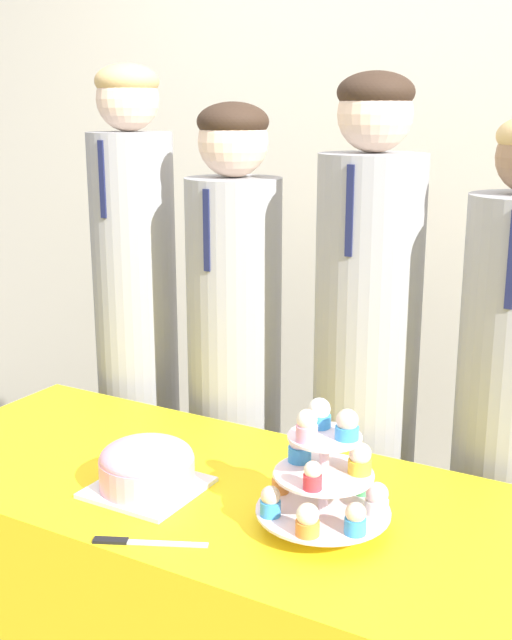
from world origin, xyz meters
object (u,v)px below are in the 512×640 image
student_0 (137,344)px  student_2 (365,394)px  round_cake (147,466)px  student_1 (235,380)px  cake_knife (131,542)px  student_3 (509,443)px  cupcake_stand (325,475)px

student_0 → student_2: student_0 is taller
round_cake → student_1: bearing=103.6°
cake_knife → student_2: 0.84m
student_2 → cake_knife: bearing=-100.4°
student_1 → student_2: student_2 is taller
cake_knife → student_0: (-0.62, 0.82, 0.10)m
student_0 → student_2: bearing=0.0°
student_1 → student_3: size_ratio=1.02×
cake_knife → cupcake_stand: 0.40m
student_2 → student_1: bearing=-180.0°
cake_knife → student_0: 1.03m
cupcake_stand → student_1: (-0.56, 0.58, -0.07)m
student_0 → student_1: student_0 is taller
cupcake_stand → student_0: student_0 is taller
cupcake_stand → student_1: bearing=134.1°
round_cake → student_3: bearing=43.9°
student_2 → round_cake: bearing=-112.7°
student_1 → student_3: student_1 is taller
cake_knife → student_2: student_2 is taller
student_1 → student_2: size_ratio=0.96×
cupcake_stand → student_2: 0.60m
student_0 → student_2: (0.77, 0.00, -0.03)m
cupcake_stand → student_0: (-0.92, 0.58, -0.01)m
cupcake_stand → student_2: bearing=104.6°
cake_knife → student_1: student_1 is taller
cupcake_stand → student_0: 1.09m
round_cake → cupcake_stand: 0.42m
round_cake → student_0: 0.81m
cake_knife → student_3: bearing=31.6°
round_cake → cake_knife: bearing=-60.9°
round_cake → student_0: size_ratio=0.14×
round_cake → cupcake_stand: cupcake_stand is taller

